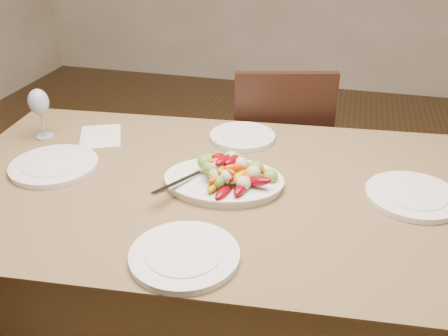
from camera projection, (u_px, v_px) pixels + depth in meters
floor at (216, 308)px, 2.16m from camera, size 6.00×6.00×0.00m
dining_table at (224, 277)px, 1.78m from camera, size 1.93×1.20×0.76m
chair_far at (277, 156)px, 2.39m from camera, size 0.51×0.51×0.95m
serving_platter at (224, 182)px, 1.58m from camera, size 0.39×0.30×0.02m
roasted_vegetables at (224, 167)px, 1.56m from camera, size 0.32×0.23×0.09m
serving_spoon at (201, 176)px, 1.54m from camera, size 0.28×0.16×0.03m
plate_left at (54, 166)px, 1.69m from camera, size 0.29×0.29×0.02m
plate_right at (413, 196)px, 1.52m from camera, size 0.28×0.28×0.02m
plate_far at (242, 137)px, 1.89m from camera, size 0.25×0.25×0.02m
plate_near at (185, 256)px, 1.27m from camera, size 0.28×0.28×0.02m
wine_glass at (40, 112)px, 1.86m from camera, size 0.08×0.08×0.20m
menu_card at (101, 136)px, 1.92m from camera, size 0.22×0.25×0.00m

